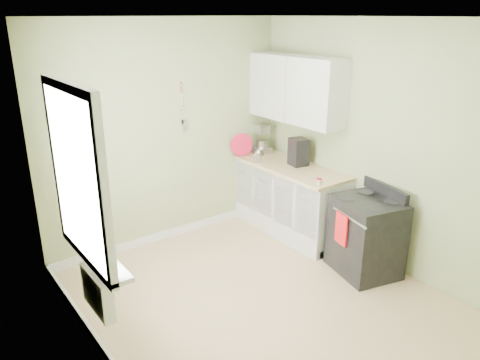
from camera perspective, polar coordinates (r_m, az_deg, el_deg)
floor at (r=4.90m, az=2.46°, el=-14.36°), size 3.20×3.60×0.02m
ceiling at (r=4.06m, az=3.05°, el=19.38°), size 3.20×3.60×0.02m
wall_back at (r=5.74m, az=-8.82°, el=5.54°), size 3.20×0.02×2.70m
wall_left at (r=3.56m, az=-17.86°, el=-4.13°), size 0.02×3.60×2.70m
wall_right at (r=5.41m, az=16.08°, el=4.13°), size 0.02×3.60×2.70m
base_cabinets at (r=6.12m, az=6.11°, el=-2.48°), size 0.60×1.60×0.87m
countertop at (r=5.95m, az=6.19°, el=1.56°), size 0.64×1.60×0.04m
upper_cabinets at (r=5.90m, az=6.85°, el=10.95°), size 0.35×1.40×0.80m
window at (r=3.76m, az=-19.33°, el=0.28°), size 0.06×1.14×1.44m
window_sill at (r=4.04m, az=-17.27°, el=-8.51°), size 0.18×1.14×0.04m
radiator at (r=4.16m, az=-16.96°, el=-12.91°), size 0.12×0.50×0.35m
wall_utensils at (r=5.76m, az=-7.02°, el=7.87°), size 0.02×0.14×0.58m
stove at (r=5.33m, az=15.10°, el=-6.56°), size 0.76×0.82×0.97m
stand_mixer at (r=6.48m, az=2.28°, el=5.04°), size 0.24×0.38×0.44m
kettle at (r=6.03m, az=2.24°, el=2.93°), size 0.17×0.10×0.17m
coffee_maker at (r=5.94m, az=7.12°, el=3.33°), size 0.24×0.25×0.34m
red_tray at (r=6.29m, az=0.18°, el=4.31°), size 0.31×0.14×0.31m
jar at (r=5.33m, az=9.63°, el=-0.17°), size 0.07×0.07×0.07m
plant_a at (r=3.73m, az=-15.86°, el=-8.04°), size 0.17×0.18×0.28m
plant_b at (r=4.02m, az=-17.71°, el=-5.83°), size 0.23×0.22×0.32m
plant_c at (r=4.31m, az=-19.10°, el=-4.64°), size 0.20×0.20×0.27m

